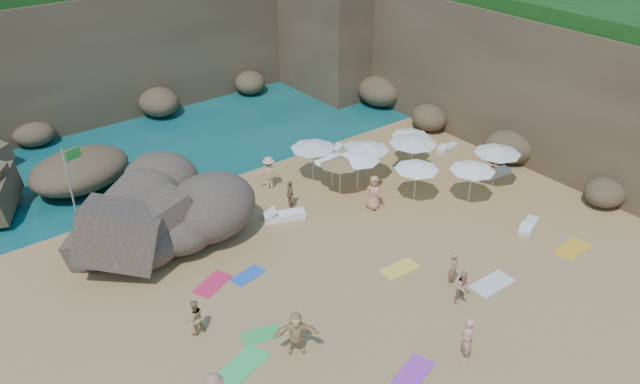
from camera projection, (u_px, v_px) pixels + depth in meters
ground at (326, 274)px, 26.64m from camera, size 120.00×120.00×0.00m
seawater at (82, 83)px, 47.25m from camera, size 120.00×120.00×0.00m
cliff_back at (125, 41)px, 42.88m from camera, size 44.00×8.00×8.00m
cliff_right at (481, 55)px, 40.20m from camera, size 8.00×30.00×8.00m
cliff_corner at (340, 21)px, 47.39m from camera, size 10.00×12.00×8.00m
rock_outcrop at (128, 241)px, 28.83m from camera, size 8.07×6.56×2.92m
flag_pole at (72, 180)px, 28.10m from camera, size 0.84×0.27×4.39m
parasol_0 at (332, 157)px, 32.26m from camera, size 2.11×2.11×2.00m
parasol_1 at (358, 157)px, 32.00m from camera, size 2.25×2.25×2.13m
parasol_2 at (313, 145)px, 32.89m from camera, size 2.42×2.42×2.29m
parasol_3 at (413, 140)px, 33.10m from camera, size 2.59×2.59×2.45m
parasol_5 at (368, 146)px, 32.99m from camera, size 2.29×2.29×2.16m
parasol_6 at (340, 161)px, 31.71m from camera, size 2.19×2.19×2.07m
parasol_7 at (411, 133)px, 34.88m from camera, size 2.10×2.10×1.99m
parasol_8 at (473, 167)px, 30.94m from camera, size 2.29×2.29×2.17m
parasol_9 at (417, 166)px, 31.09m from camera, size 2.27×2.27×2.14m
parasol_11 at (498, 150)px, 32.34m from camera, size 2.43×2.43×2.30m
lounger_0 at (218, 215)px, 30.53m from camera, size 1.92×0.70×0.29m
lounger_1 at (345, 147)px, 37.18m from camera, size 1.57×0.54×0.24m
lounger_2 at (448, 148)px, 37.07m from camera, size 1.64×0.70×0.25m
lounger_3 at (285, 216)px, 30.44m from camera, size 2.11×1.36×0.31m
lounger_4 at (496, 173)px, 34.32m from camera, size 1.85×0.80×0.28m
lounger_5 at (529, 226)px, 29.72m from camera, size 1.74×1.08×0.26m
towel_3 at (261, 335)px, 23.40m from camera, size 1.65×1.09×0.03m
towel_6 at (414, 373)px, 21.75m from camera, size 1.90×1.32×0.03m
towel_7 at (213, 284)px, 26.05m from camera, size 1.94×1.51×0.03m
towel_8 at (248, 275)px, 26.56m from camera, size 1.58×0.99×0.03m
towel_10 at (573, 249)px, 28.27m from camera, size 1.90×1.02×0.03m
towel_11 at (243, 365)px, 22.05m from camera, size 2.15×1.51×0.03m
towel_12 at (400, 269)px, 26.97m from camera, size 1.73×0.94×0.03m
towel_13 at (492, 284)px, 26.07m from camera, size 1.92×0.97×0.03m
person_stand_1 at (195, 317)px, 23.16m from camera, size 0.73×0.58×1.48m
person_stand_2 at (269, 173)px, 32.73m from camera, size 1.27×0.92×1.82m
person_stand_3 at (290, 194)px, 31.13m from camera, size 0.69×0.93×1.47m
person_stand_4 at (374, 193)px, 30.86m from camera, size 1.03×0.87×1.84m
person_stand_5 at (175, 183)px, 32.18m from camera, size 1.39×0.68×1.45m
person_stand_6 at (467, 340)px, 21.96m from camera, size 0.68×0.76×1.75m
person_lie_3 at (296, 346)px, 22.57m from camera, size 2.29×2.33×0.46m
person_lie_4 at (452, 280)px, 26.00m from camera, size 1.01×1.59×0.36m
person_lie_5 at (462, 296)px, 24.96m from camera, size 1.02×1.55×0.54m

